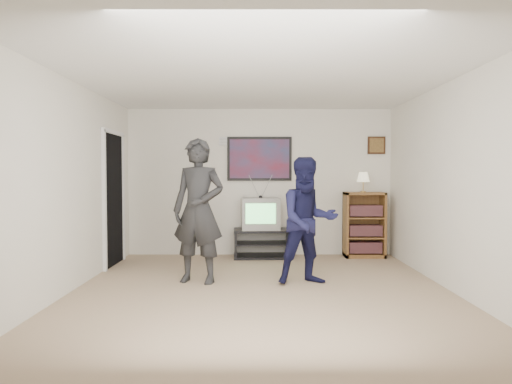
{
  "coord_description": "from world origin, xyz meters",
  "views": [
    {
      "loc": [
        -0.07,
        -5.32,
        1.39
      ],
      "look_at": [
        -0.06,
        0.75,
        1.15
      ],
      "focal_mm": 32.0,
      "sensor_mm": 36.0,
      "label": 1
    }
  ],
  "objects_px": {
    "crt_television": "(260,213)",
    "person_short": "(308,221)",
    "bookshelf": "(364,225)",
    "media_stand": "(262,243)",
    "person_tall": "(198,210)"
  },
  "relations": [
    {
      "from": "crt_television",
      "to": "person_short",
      "type": "bearing_deg",
      "value": -75.41
    },
    {
      "from": "bookshelf",
      "to": "person_short",
      "type": "xyz_separation_m",
      "value": [
        -1.16,
        -1.88,
        0.26
      ]
    },
    {
      "from": "media_stand",
      "to": "person_short",
      "type": "height_order",
      "value": "person_short"
    },
    {
      "from": "crt_television",
      "to": "bookshelf",
      "type": "distance_m",
      "value": 1.75
    },
    {
      "from": "bookshelf",
      "to": "person_tall",
      "type": "distance_m",
      "value": 3.14
    },
    {
      "from": "bookshelf",
      "to": "person_tall",
      "type": "xyz_separation_m",
      "value": [
        -2.55,
        -1.79,
        0.38
      ]
    },
    {
      "from": "media_stand",
      "to": "person_short",
      "type": "relative_size",
      "value": 0.6
    },
    {
      "from": "crt_television",
      "to": "person_short",
      "type": "xyz_separation_m",
      "value": [
        0.58,
        -1.83,
        0.07
      ]
    },
    {
      "from": "person_tall",
      "to": "person_short",
      "type": "distance_m",
      "value": 1.4
    },
    {
      "from": "crt_television",
      "to": "bookshelf",
      "type": "height_order",
      "value": "bookshelf"
    },
    {
      "from": "media_stand",
      "to": "person_tall",
      "type": "relative_size",
      "value": 0.53
    },
    {
      "from": "person_tall",
      "to": "person_short",
      "type": "height_order",
      "value": "person_tall"
    },
    {
      "from": "crt_television",
      "to": "person_short",
      "type": "relative_size",
      "value": 0.39
    },
    {
      "from": "person_short",
      "to": "media_stand",
      "type": "bearing_deg",
      "value": 94.31
    },
    {
      "from": "person_tall",
      "to": "crt_television",
      "type": "bearing_deg",
      "value": 79.01
    }
  ]
}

